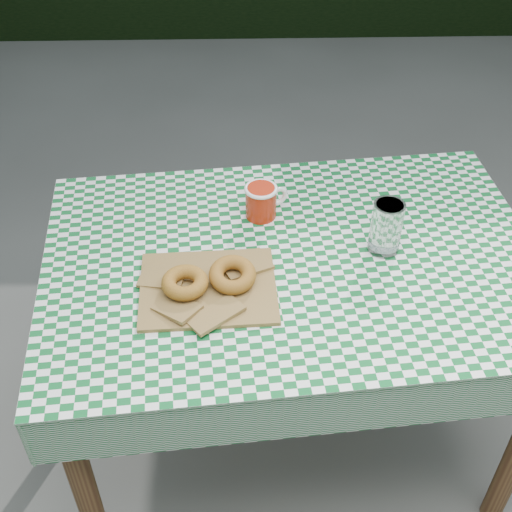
# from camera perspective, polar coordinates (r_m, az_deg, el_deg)

# --- Properties ---
(ground) EXTENTS (60.00, 60.00, 0.00)m
(ground) POSITION_cam_1_polar(r_m,az_deg,el_deg) (2.39, -0.60, -10.75)
(ground) COLOR #565651
(ground) RESTS_ON ground
(table) EXTENTS (1.31, 0.94, 0.75)m
(table) POSITION_cam_1_polar(r_m,az_deg,el_deg) (1.99, 2.75, -8.40)
(table) COLOR #512E1B
(table) RESTS_ON ground
(tablecloth) EXTENTS (1.33, 0.96, 0.01)m
(tablecloth) POSITION_cam_1_polar(r_m,az_deg,el_deg) (1.71, 3.15, -0.24)
(tablecloth) COLOR #0D5926
(tablecloth) RESTS_ON table
(paper_bag) EXTENTS (0.34, 0.28, 0.02)m
(paper_bag) POSITION_cam_1_polar(r_m,az_deg,el_deg) (1.62, -4.06, -2.63)
(paper_bag) COLOR olive
(paper_bag) RESTS_ON tablecloth
(bagel_front) EXTENTS (0.15, 0.15, 0.04)m
(bagel_front) POSITION_cam_1_polar(r_m,az_deg,el_deg) (1.60, -6.01, -2.24)
(bagel_front) COLOR #A37221
(bagel_front) RESTS_ON paper_bag
(bagel_back) EXTENTS (0.12, 0.12, 0.04)m
(bagel_back) POSITION_cam_1_polar(r_m,az_deg,el_deg) (1.61, -1.99, -1.59)
(bagel_back) COLOR #8E5C1D
(bagel_back) RESTS_ON paper_bag
(coffee_mug) EXTENTS (0.22, 0.22, 0.09)m
(coffee_mug) POSITION_cam_1_polar(r_m,az_deg,el_deg) (1.81, 0.42, 4.59)
(coffee_mug) COLOR #A6200A
(coffee_mug) RESTS_ON tablecloth
(drinking_glass) EXTENTS (0.09, 0.09, 0.14)m
(drinking_glass) POSITION_cam_1_polar(r_m,az_deg,el_deg) (1.72, 10.91, 2.38)
(drinking_glass) COLOR white
(drinking_glass) RESTS_ON tablecloth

